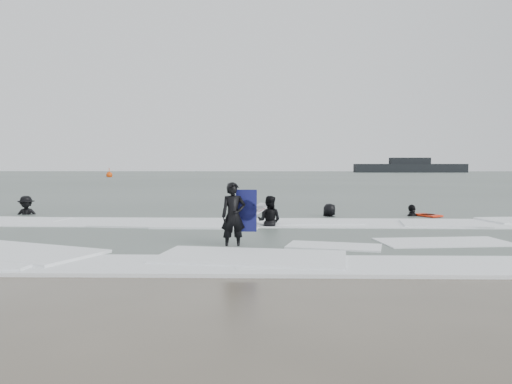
{
  "coord_description": "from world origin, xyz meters",
  "views": [
    {
      "loc": [
        0.56,
        -9.7,
        1.87
      ],
      "look_at": [
        0.0,
        5.0,
        1.1
      ],
      "focal_mm": 35.0,
      "sensor_mm": 36.0,
      "label": 1
    }
  ],
  "objects_px": {
    "surfer_breaker": "(26,216)",
    "surfer_centre": "(233,249)",
    "surfer_right_far": "(330,218)",
    "surfer_right_near": "(412,217)",
    "surfer_wading": "(269,228)",
    "buoy": "(109,175)",
    "vessel_horizon": "(410,167)"
  },
  "relations": [
    {
      "from": "surfer_breaker",
      "to": "surfer_centre",
      "type": "bearing_deg",
      "value": -56.6
    },
    {
      "from": "surfer_breaker",
      "to": "surfer_right_far",
      "type": "xyz_separation_m",
      "value": [
        11.24,
        -0.23,
        0.0
      ]
    },
    {
      "from": "surfer_centre",
      "to": "surfer_right_near",
      "type": "relative_size",
      "value": 0.94
    },
    {
      "from": "surfer_breaker",
      "to": "surfer_right_near",
      "type": "bearing_deg",
      "value": -16.3
    },
    {
      "from": "surfer_wading",
      "to": "surfer_breaker",
      "type": "height_order",
      "value": "surfer_breaker"
    },
    {
      "from": "surfer_right_near",
      "to": "buoy",
      "type": "bearing_deg",
      "value": -92.61
    },
    {
      "from": "surfer_right_near",
      "to": "surfer_right_far",
      "type": "relative_size",
      "value": 0.97
    },
    {
      "from": "surfer_centre",
      "to": "surfer_wading",
      "type": "relative_size",
      "value": 1.0
    },
    {
      "from": "surfer_right_far",
      "to": "buoy",
      "type": "relative_size",
      "value": 1.01
    },
    {
      "from": "surfer_right_far",
      "to": "buoy",
      "type": "height_order",
      "value": "buoy"
    },
    {
      "from": "surfer_right_near",
      "to": "surfer_right_far",
      "type": "height_order",
      "value": "surfer_right_far"
    },
    {
      "from": "surfer_wading",
      "to": "surfer_right_far",
      "type": "distance_m",
      "value": 3.73
    },
    {
      "from": "surfer_wading",
      "to": "vessel_horizon",
      "type": "bearing_deg",
      "value": -90.24
    },
    {
      "from": "surfer_centre",
      "to": "buoy",
      "type": "height_order",
      "value": "buoy"
    },
    {
      "from": "buoy",
      "to": "vessel_horizon",
      "type": "relative_size",
      "value": 0.05
    },
    {
      "from": "surfer_centre",
      "to": "surfer_breaker",
      "type": "distance_m",
      "value": 10.9
    },
    {
      "from": "surfer_centre",
      "to": "buoy",
      "type": "bearing_deg",
      "value": 95.09
    },
    {
      "from": "surfer_breaker",
      "to": "vessel_horizon",
      "type": "bearing_deg",
      "value": 52.57
    },
    {
      "from": "surfer_right_near",
      "to": "surfer_breaker",
      "type": "bearing_deg",
      "value": -29.71
    },
    {
      "from": "surfer_breaker",
      "to": "surfer_right_far",
      "type": "bearing_deg",
      "value": -17.69
    },
    {
      "from": "surfer_centre",
      "to": "vessel_horizon",
      "type": "xyz_separation_m",
      "value": [
        38.33,
        129.16,
        1.53
      ]
    },
    {
      "from": "surfer_wading",
      "to": "surfer_right_far",
      "type": "xyz_separation_m",
      "value": [
        2.14,
        3.06,
        0.0
      ]
    },
    {
      "from": "surfer_breaker",
      "to": "surfer_right_far",
      "type": "distance_m",
      "value": 11.24
    },
    {
      "from": "surfer_wading",
      "to": "surfer_breaker",
      "type": "distance_m",
      "value": 9.68
    },
    {
      "from": "surfer_wading",
      "to": "surfer_right_near",
      "type": "bearing_deg",
      "value": -130.58
    },
    {
      "from": "surfer_right_far",
      "to": "buoy",
      "type": "bearing_deg",
      "value": -110.84
    },
    {
      "from": "surfer_breaker",
      "to": "vessel_horizon",
      "type": "relative_size",
      "value": 0.05
    },
    {
      "from": "surfer_breaker",
      "to": "surfer_right_far",
      "type": "height_order",
      "value": "surfer_right_far"
    },
    {
      "from": "surfer_breaker",
      "to": "surfer_right_near",
      "type": "distance_m",
      "value": 14.26
    },
    {
      "from": "surfer_centre",
      "to": "surfer_right_far",
      "type": "relative_size",
      "value": 0.91
    },
    {
      "from": "vessel_horizon",
      "to": "surfer_breaker",
      "type": "bearing_deg",
      "value": -110.91
    },
    {
      "from": "surfer_wading",
      "to": "vessel_horizon",
      "type": "distance_m",
      "value": 130.94
    }
  ]
}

